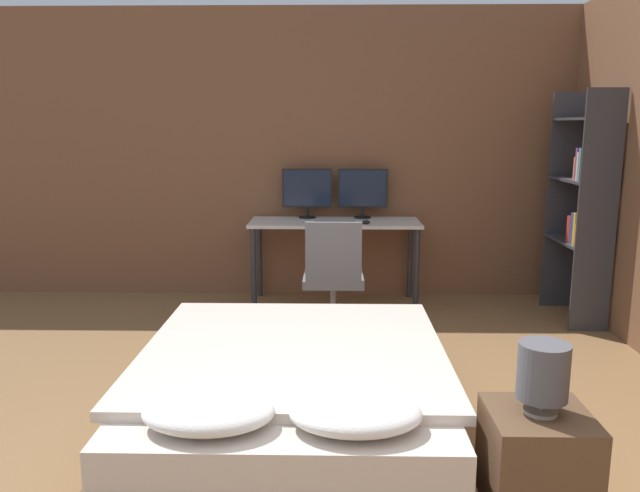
# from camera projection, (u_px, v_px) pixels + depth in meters

# --- Properties ---
(wall_back) EXTENTS (12.00, 0.06, 2.70)m
(wall_back) POSITION_uv_depth(u_px,v_px,m) (343.00, 155.00, 5.91)
(wall_back) COLOR brown
(wall_back) RESTS_ON ground_plane
(bed) EXTENTS (1.61, 1.92, 0.54)m
(bed) POSITION_uv_depth(u_px,v_px,m) (293.00, 395.00, 3.29)
(bed) COLOR brown
(bed) RESTS_ON ground_plane
(nightstand) EXTENTS (0.41, 0.40, 0.50)m
(nightstand) POSITION_uv_depth(u_px,v_px,m) (536.00, 469.00, 2.57)
(nightstand) COLOR brown
(nightstand) RESTS_ON ground_plane
(bedside_lamp) EXTENTS (0.20, 0.20, 0.30)m
(bedside_lamp) POSITION_uv_depth(u_px,v_px,m) (543.00, 372.00, 2.49)
(bedside_lamp) COLOR gray
(bedside_lamp) RESTS_ON nightstand
(desk) EXTENTS (1.55, 0.56, 0.77)m
(desk) POSITION_uv_depth(u_px,v_px,m) (335.00, 232.00, 5.70)
(desk) COLOR beige
(desk) RESTS_ON ground_plane
(monitor_left) EXTENTS (0.46, 0.16, 0.46)m
(monitor_left) POSITION_uv_depth(u_px,v_px,m) (307.00, 190.00, 5.81)
(monitor_left) COLOR black
(monitor_left) RESTS_ON desk
(monitor_right) EXTENTS (0.46, 0.16, 0.46)m
(monitor_right) POSITION_uv_depth(u_px,v_px,m) (363.00, 190.00, 5.80)
(monitor_right) COLOR black
(monitor_right) RESTS_ON desk
(keyboard) EXTENTS (0.37, 0.13, 0.02)m
(keyboard) POSITION_uv_depth(u_px,v_px,m) (335.00, 223.00, 5.50)
(keyboard) COLOR black
(keyboard) RESTS_ON desk
(computer_mouse) EXTENTS (0.07, 0.05, 0.04)m
(computer_mouse) POSITION_uv_depth(u_px,v_px,m) (366.00, 222.00, 5.49)
(computer_mouse) COLOR black
(computer_mouse) RESTS_ON desk
(office_chair) EXTENTS (0.52, 0.52, 0.91)m
(office_chair) POSITION_uv_depth(u_px,v_px,m) (333.00, 286.00, 5.01)
(office_chair) COLOR black
(office_chair) RESTS_ON ground_plane
(bookshelf) EXTENTS (0.31, 0.74, 1.91)m
(bookshelf) POSITION_uv_depth(u_px,v_px,m) (584.00, 200.00, 5.11)
(bookshelf) COLOR #333338
(bookshelf) RESTS_ON ground_plane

